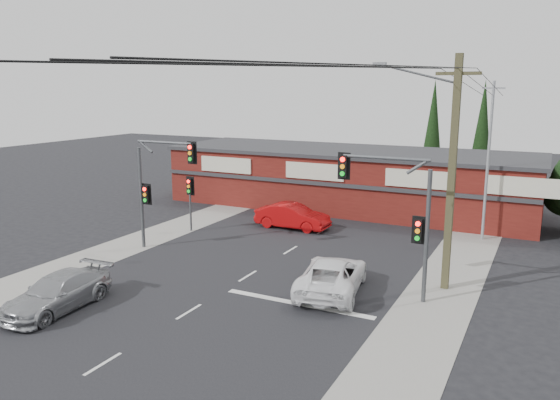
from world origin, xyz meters
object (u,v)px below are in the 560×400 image
at_px(white_suv, 332,275).
at_px(silver_suv, 58,293).
at_px(utility_pole, 449,166).
at_px(shop_building, 348,178).
at_px(red_sedan, 293,216).

bearing_deg(white_suv, silver_suv, 26.17).
relative_size(white_suv, utility_pole, 0.53).
xyz_separation_m(white_suv, silver_suv, (-9.00, -6.65, -0.04)).
xyz_separation_m(silver_suv, shop_building, (3.79, 23.25, 1.44)).
height_order(white_suv, silver_suv, white_suv).
bearing_deg(shop_building, utility_pole, -56.24).
height_order(red_sedan, shop_building, shop_building).
bearing_deg(silver_suv, utility_pole, 32.43).
relative_size(silver_suv, utility_pole, 0.48).
distance_m(red_sedan, shop_building, 7.77).
height_order(red_sedan, utility_pole, utility_pole).
xyz_separation_m(silver_suv, utility_pole, (13.15, 9.25, 4.70)).
height_order(silver_suv, red_sedan, red_sedan).
bearing_deg(utility_pole, white_suv, -147.94).
bearing_deg(utility_pole, silver_suv, -144.88).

